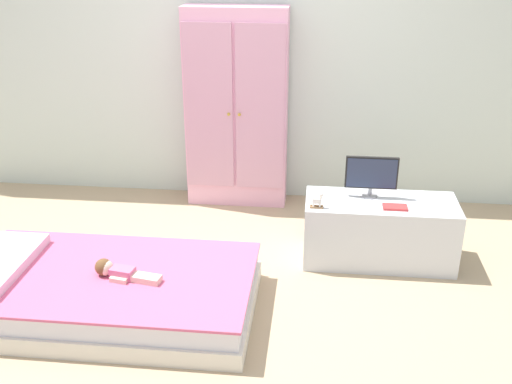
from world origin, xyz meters
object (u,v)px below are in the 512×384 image
object	(u,v)px
wardrobe	(237,109)
rocking_horse_toy	(318,201)
tv_monitor	(371,174)
bed	(108,292)
doll	(115,271)
book_red	(395,207)
tv_stand	(379,231)

from	to	relation	value
wardrobe	rocking_horse_toy	xyz separation A→B (m)	(0.65, -0.99, -0.30)
tv_monitor	bed	bearing A→B (deg)	-151.43
bed	wardrobe	distance (m)	1.81
doll	bed	bearing A→B (deg)	161.95
wardrobe	tv_monitor	xyz separation A→B (m)	(0.98, -0.78, -0.18)
rocking_horse_toy	book_red	bearing A→B (deg)	5.30
doll	book_red	xyz separation A→B (m)	(1.59, 0.68, 0.16)
rocking_horse_toy	book_red	size ratio (longest dim) A/B	0.68
bed	tv_monitor	distance (m)	1.78
doll	book_red	bearing A→B (deg)	23.06
doll	wardrobe	distance (m)	1.76
tv_stand	bed	bearing A→B (deg)	-154.61
rocking_horse_toy	book_red	distance (m)	0.49
doll	rocking_horse_toy	size ratio (longest dim) A/B	3.81
wardrobe	rocking_horse_toy	bearing A→B (deg)	-56.98
bed	book_red	xyz separation A→B (m)	(1.66, 0.66, 0.31)
doll	rocking_horse_toy	xyz separation A→B (m)	(1.11, 0.63, 0.20)
bed	wardrobe	world-z (taller)	wardrobe
book_red	tv_monitor	bearing A→B (deg)	131.48
wardrobe	tv_monitor	bearing A→B (deg)	-38.59
doll	wardrobe	world-z (taller)	wardrobe
tv_stand	book_red	bearing A→B (deg)	-52.23
doll	tv_stand	distance (m)	1.71
book_red	bed	bearing A→B (deg)	-158.35
doll	tv_monitor	bearing A→B (deg)	30.23
tv_monitor	book_red	distance (m)	0.27
doll	rocking_horse_toy	bearing A→B (deg)	29.70
wardrobe	rocking_horse_toy	world-z (taller)	wardrobe
bed	rocking_horse_toy	distance (m)	1.37
bed	wardrobe	size ratio (longest dim) A/B	1.09
tv_monitor	book_red	xyz separation A→B (m)	(0.15, -0.16, -0.15)
wardrobe	tv_stand	distance (m)	1.47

